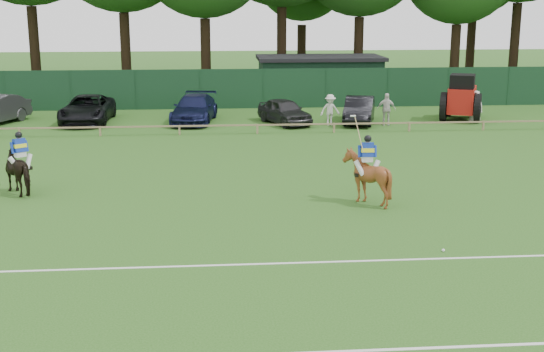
{
  "coord_description": "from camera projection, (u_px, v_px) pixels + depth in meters",
  "views": [
    {
      "loc": [
        -1.34,
        -18.93,
        6.77
      ],
      "look_at": [
        0.5,
        3.0,
        1.4
      ],
      "focal_mm": 48.0,
      "sensor_mm": 36.0,
      "label": 1
    }
  ],
  "objects": [
    {
      "name": "ground",
      "position": [
        263.0,
        251.0,
        20.04
      ],
      "size": [
        160.0,
        160.0,
        0.0
      ],
      "primitive_type": "plane",
      "color": "#1E4C14",
      "rests_on": "ground"
    },
    {
      "name": "horse_dark",
      "position": [
        21.0,
        170.0,
        25.91
      ],
      "size": [
        1.94,
        2.11,
        1.67
      ],
      "primitive_type": "imported",
      "rotation": [
        0.0,
        0.0,
        3.82
      ],
      "color": "black",
      "rests_on": "ground"
    },
    {
      "name": "horse_chestnut",
      "position": [
        367.0,
        177.0,
        24.57
      ],
      "size": [
        1.56,
        1.74,
        1.83
      ],
      "primitive_type": "imported",
      "rotation": [
        0.0,
        0.0,
        3.09
      ],
      "color": "brown",
      "rests_on": "ground"
    },
    {
      "name": "suv_black",
      "position": [
        87.0,
        109.0,
        40.74
      ],
      "size": [
        2.64,
        5.52,
        1.52
      ],
      "primitive_type": "imported",
      "rotation": [
        0.0,
        0.0,
        -0.02
      ],
      "color": "black",
      "rests_on": "ground"
    },
    {
      "name": "sedan_navy",
      "position": [
        194.0,
        109.0,
        40.89
      ],
      "size": [
        2.88,
        5.49,
        1.52
      ],
      "primitive_type": "imported",
      "rotation": [
        0.0,
        0.0,
        -0.15
      ],
      "color": "#13173C",
      "rests_on": "ground"
    },
    {
      "name": "hatch_grey",
      "position": [
        285.0,
        111.0,
        40.35
      ],
      "size": [
        3.12,
        4.44,
        1.4
      ],
      "primitive_type": "imported",
      "rotation": [
        0.0,
        0.0,
        0.4
      ],
      "color": "#2A2A2C",
      "rests_on": "ground"
    },
    {
      "name": "estate_black",
      "position": [
        359.0,
        110.0,
        40.66
      ],
      "size": [
        2.64,
        4.68,
        1.46
      ],
      "primitive_type": "imported",
      "rotation": [
        0.0,
        0.0,
        -0.26
      ],
      "color": "black",
      "rests_on": "ground"
    },
    {
      "name": "spectator_left",
      "position": [
        330.0,
        110.0,
        39.86
      ],
      "size": [
        1.18,
        0.78,
        1.7
      ],
      "primitive_type": "imported",
      "rotation": [
        0.0,
        0.0,
        0.14
      ],
      "color": "beige",
      "rests_on": "ground"
    },
    {
      "name": "spectator_mid",
      "position": [
        386.0,
        109.0,
        39.94
      ],
      "size": [
        1.09,
        0.61,
        1.76
      ],
      "primitive_type": "imported",
      "rotation": [
        0.0,
        0.0,
        -0.18
      ],
      "color": "silver",
      "rests_on": "ground"
    },
    {
      "name": "spectator_right",
      "position": [
        475.0,
        106.0,
        40.86
      ],
      "size": [
        1.04,
        0.97,
        1.79
      ],
      "primitive_type": "imported",
      "rotation": [
        0.0,
        0.0,
        -0.62
      ],
      "color": "beige",
      "rests_on": "ground"
    },
    {
      "name": "rider_dark",
      "position": [
        20.0,
        150.0,
        25.72
      ],
      "size": [
        0.82,
        0.7,
        1.41
      ],
      "rotation": [
        0.0,
        0.0,
        3.82
      ],
      "color": "silver",
      "rests_on": "ground"
    },
    {
      "name": "rider_chestnut",
      "position": [
        367.0,
        154.0,
        24.37
      ],
      "size": [
        0.94,
        0.59,
        2.05
      ],
      "rotation": [
        0.0,
        0.0,
        3.09
      ],
      "color": "silver",
      "rests_on": "ground"
    },
    {
      "name": "polo_ball",
      "position": [
        443.0,
        250.0,
        19.99
      ],
      "size": [
        0.09,
        0.09,
        0.09
      ],
      "primitive_type": "sphere",
      "color": "silver",
      "rests_on": "ground"
    },
    {
      "name": "pitch_lines",
      "position": [
        274.0,
        302.0,
        16.65
      ],
      "size": [
        60.0,
        5.1,
        0.01
      ],
      "color": "silver",
      "rests_on": "ground"
    },
    {
      "name": "pitch_rail",
      "position": [
        238.0,
        125.0,
        37.36
      ],
      "size": [
        62.1,
        0.1,
        0.5
      ],
      "color": "#997F5B",
      "rests_on": "ground"
    },
    {
      "name": "perimeter_fence",
      "position": [
        232.0,
        89.0,
        45.89
      ],
      "size": [
        92.08,
        0.08,
        2.5
      ],
      "color": "#14351E",
      "rests_on": "ground"
    },
    {
      "name": "utility_shed",
      "position": [
        320.0,
        78.0,
        49.21
      ],
      "size": [
        8.4,
        4.4,
        3.04
      ],
      "color": "#14331E",
      "rests_on": "ground"
    },
    {
      "name": "tree_row",
      "position": [
        256.0,
        92.0,
        54.09
      ],
      "size": [
        96.0,
        12.0,
        21.0
      ],
      "primitive_type": null,
      "color": "#26561C",
      "rests_on": "ground"
    },
    {
      "name": "tractor",
      "position": [
        462.0,
        98.0,
        41.46
      ],
      "size": [
        3.15,
        3.7,
        2.64
      ],
      "rotation": [
        0.0,
        0.0,
        -0.4
      ],
      "color": "#AE1710",
      "rests_on": "ground"
    }
  ]
}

